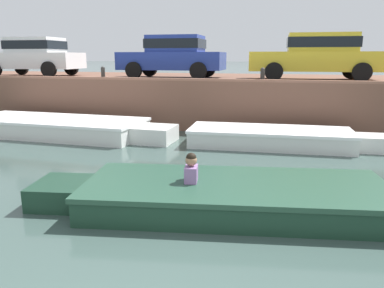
{
  "coord_description": "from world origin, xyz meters",
  "views": [
    {
      "loc": [
        0.92,
        -1.51,
        2.45
      ],
      "look_at": [
        -0.42,
        3.66,
        1.2
      ],
      "focal_mm": 35.0,
      "sensor_mm": 36.0,
      "label": 1
    }
  ],
  "objects_px": {
    "boat_moored_central_white": "(277,138)",
    "car_leftmost_white": "(34,55)",
    "motorboat_passing": "(221,196)",
    "mooring_bollard_west": "(103,72)",
    "car_centre_yellow": "(317,55)",
    "mooring_bollard_mid": "(263,74)",
    "boat_moored_west_white": "(63,127)",
    "car_left_inner_blue": "(173,55)"
  },
  "relations": [
    {
      "from": "boat_moored_west_white",
      "to": "car_leftmost_white",
      "type": "relative_size",
      "value": 1.73
    },
    {
      "from": "boat_moored_west_white",
      "to": "car_centre_yellow",
      "type": "distance_m",
      "value": 8.77
    },
    {
      "from": "boat_moored_central_white",
      "to": "mooring_bollard_west",
      "type": "bearing_deg",
      "value": 164.25
    },
    {
      "from": "mooring_bollard_west",
      "to": "mooring_bollard_mid",
      "type": "bearing_deg",
      "value": 0.0
    },
    {
      "from": "motorboat_passing",
      "to": "car_leftmost_white",
      "type": "distance_m",
      "value": 12.5
    },
    {
      "from": "car_left_inner_blue",
      "to": "mooring_bollard_mid",
      "type": "height_order",
      "value": "car_left_inner_blue"
    },
    {
      "from": "boat_moored_west_white",
      "to": "motorboat_passing",
      "type": "distance_m",
      "value": 7.45
    },
    {
      "from": "car_left_inner_blue",
      "to": "mooring_bollard_mid",
      "type": "bearing_deg",
      "value": -23.64
    },
    {
      "from": "motorboat_passing",
      "to": "car_centre_yellow",
      "type": "bearing_deg",
      "value": 77.11
    },
    {
      "from": "boat_moored_west_white",
      "to": "mooring_bollard_mid",
      "type": "bearing_deg",
      "value": 18.06
    },
    {
      "from": "car_left_inner_blue",
      "to": "mooring_bollard_west",
      "type": "bearing_deg",
      "value": -145.07
    },
    {
      "from": "motorboat_passing",
      "to": "mooring_bollard_west",
      "type": "bearing_deg",
      "value": 129.85
    },
    {
      "from": "car_centre_yellow",
      "to": "boat_moored_west_white",
      "type": "bearing_deg",
      "value": -155.86
    },
    {
      "from": "motorboat_passing",
      "to": "car_centre_yellow",
      "type": "relative_size",
      "value": 1.35
    },
    {
      "from": "car_centre_yellow",
      "to": "mooring_bollard_west",
      "type": "distance_m",
      "value": 7.45
    },
    {
      "from": "car_left_inner_blue",
      "to": "car_leftmost_white",
      "type": "bearing_deg",
      "value": 179.98
    },
    {
      "from": "mooring_bollard_west",
      "to": "car_left_inner_blue",
      "type": "bearing_deg",
      "value": 34.93
    },
    {
      "from": "car_centre_yellow",
      "to": "mooring_bollard_west",
      "type": "relative_size",
      "value": 9.97
    },
    {
      "from": "motorboat_passing",
      "to": "car_leftmost_white",
      "type": "xyz_separation_m",
      "value": [
        -9.32,
        8.02,
        2.29
      ]
    },
    {
      "from": "car_leftmost_white",
      "to": "mooring_bollard_mid",
      "type": "xyz_separation_m",
      "value": [
        9.45,
        -1.5,
        -0.61
      ]
    },
    {
      "from": "boat_moored_central_white",
      "to": "car_leftmost_white",
      "type": "xyz_separation_m",
      "value": [
        -10.05,
        3.24,
        2.28
      ]
    },
    {
      "from": "boat_moored_west_white",
      "to": "car_left_inner_blue",
      "type": "bearing_deg",
      "value": 53.03
    },
    {
      "from": "motorboat_passing",
      "to": "car_left_inner_blue",
      "type": "xyz_separation_m",
      "value": [
        -3.29,
        8.02,
        2.29
      ]
    },
    {
      "from": "boat_moored_west_white",
      "to": "car_centre_yellow",
      "type": "relative_size",
      "value": 1.55
    },
    {
      "from": "boat_moored_central_white",
      "to": "mooring_bollard_west",
      "type": "distance_m",
      "value": 6.63
    },
    {
      "from": "car_centre_yellow",
      "to": "mooring_bollard_mid",
      "type": "bearing_deg",
      "value": -138.64
    },
    {
      "from": "car_left_inner_blue",
      "to": "boat_moored_west_white",
      "type": "bearing_deg",
      "value": -126.97
    },
    {
      "from": "car_leftmost_white",
      "to": "car_left_inner_blue",
      "type": "distance_m",
      "value": 6.02
    },
    {
      "from": "boat_moored_west_white",
      "to": "car_leftmost_white",
      "type": "xyz_separation_m",
      "value": [
        -3.42,
        3.47,
        2.25
      ]
    },
    {
      "from": "boat_moored_central_white",
      "to": "car_leftmost_white",
      "type": "bearing_deg",
      "value": 162.13
    },
    {
      "from": "boat_moored_west_white",
      "to": "car_centre_yellow",
      "type": "bearing_deg",
      "value": 24.14
    },
    {
      "from": "motorboat_passing",
      "to": "car_leftmost_white",
      "type": "relative_size",
      "value": 1.51
    },
    {
      "from": "car_left_inner_blue",
      "to": "car_centre_yellow",
      "type": "relative_size",
      "value": 0.88
    },
    {
      "from": "boat_moored_central_white",
      "to": "car_centre_yellow",
      "type": "height_order",
      "value": "car_centre_yellow"
    },
    {
      "from": "boat_moored_west_white",
      "to": "mooring_bollard_west",
      "type": "xyz_separation_m",
      "value": [
        0.46,
        1.97,
        1.65
      ]
    },
    {
      "from": "mooring_bollard_west",
      "to": "mooring_bollard_mid",
      "type": "xyz_separation_m",
      "value": [
        5.57,
        0.0,
        0.0
      ]
    },
    {
      "from": "car_left_inner_blue",
      "to": "motorboat_passing",
      "type": "bearing_deg",
      "value": -67.66
    },
    {
      "from": "car_centre_yellow",
      "to": "mooring_bollard_mid",
      "type": "relative_size",
      "value": 9.97
    },
    {
      "from": "boat_moored_central_white",
      "to": "motorboat_passing",
      "type": "bearing_deg",
      "value": -98.75
    },
    {
      "from": "boat_moored_west_white",
      "to": "boat_moored_central_white",
      "type": "distance_m",
      "value": 6.64
    },
    {
      "from": "car_centre_yellow",
      "to": "boat_moored_central_white",
      "type": "bearing_deg",
      "value": -108.74
    },
    {
      "from": "mooring_bollard_west",
      "to": "car_leftmost_white",
      "type": "bearing_deg",
      "value": 158.85
    }
  ]
}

